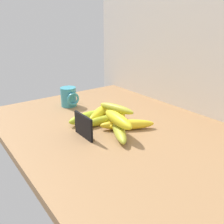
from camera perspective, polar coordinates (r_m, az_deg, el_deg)
counter_top at (r=92.96cm, az=1.93°, el=-5.02°), size 110.00×76.00×3.00cm
back_wall at (r=112.40cm, az=18.60°, el=16.26°), size 130.00×2.00×70.00cm
chalkboard_sign at (r=85.90cm, az=-6.64°, el=-3.49°), size 11.00×1.80×8.40cm
coffee_mug at (r=117.57cm, az=-10.07°, el=3.50°), size 8.84×7.34×9.09cm
banana_0 at (r=96.33cm, az=-2.52°, el=-2.00°), size 3.64×17.00×3.33cm
banana_1 at (r=92.21cm, az=3.58°, el=-2.95°), size 13.87×19.59×3.79cm
banana_2 at (r=96.18cm, az=1.34°, el=-1.85°), size 11.76×15.12×3.85cm
banana_3 at (r=103.83cm, az=-2.53°, el=0.06°), size 13.22×19.07×4.38cm
banana_4 at (r=87.16cm, az=1.64°, el=-4.32°), size 19.20×12.92×4.00cm
banana_5 at (r=98.62cm, az=-5.83°, el=-1.22°), size 5.33×17.17×4.30cm
banana_6 at (r=100.97cm, az=1.14°, el=-0.80°), size 16.15×6.44×3.55cm
banana_7 at (r=99.02cm, az=1.00°, el=0.86°), size 17.27×7.42×3.26cm
banana_8 at (r=85.94cm, az=1.38°, el=-1.71°), size 17.84×6.51×4.17cm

